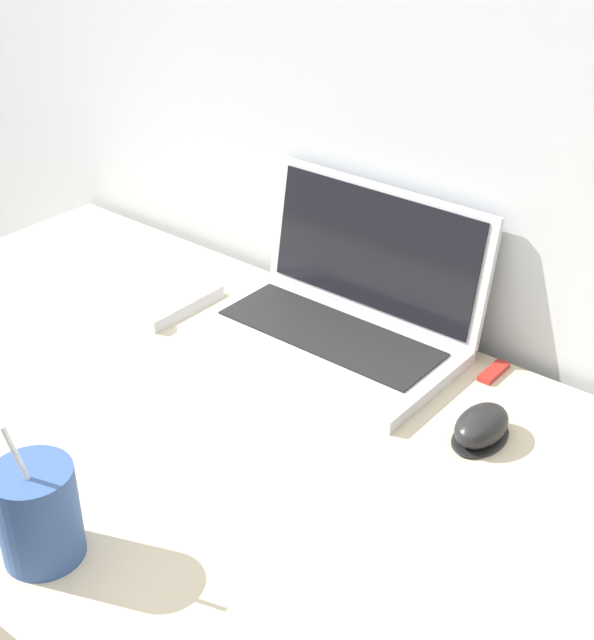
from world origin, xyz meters
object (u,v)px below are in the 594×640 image
(laptop, at_px, (341,311))
(external_keyboard, at_px, (104,271))
(computer_mouse, at_px, (481,427))
(usb_stick, at_px, (494,372))
(drink_cup, at_px, (38,512))

(laptop, relative_size, external_keyboard, 0.93)
(computer_mouse, height_order, usb_stick, computer_mouse)
(external_keyboard, distance_m, usb_stick, 0.67)
(computer_mouse, distance_m, external_keyboard, 0.72)
(drink_cup, distance_m, usb_stick, 0.65)
(drink_cup, relative_size, external_keyboard, 0.44)
(laptop, relative_size, usb_stick, 6.41)
(laptop, relative_size, drink_cup, 2.14)
(drink_cup, relative_size, usb_stick, 3.00)
(laptop, height_order, drink_cup, laptop)
(drink_cup, bearing_deg, usb_stick, 71.37)
(drink_cup, distance_m, external_keyboard, 0.65)
(external_keyboard, bearing_deg, laptop, 12.16)
(laptop, distance_m, computer_mouse, 0.30)
(laptop, height_order, usb_stick, laptop)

